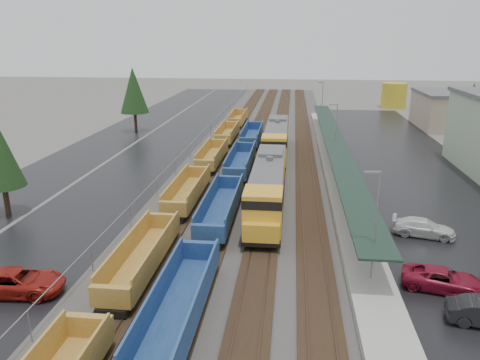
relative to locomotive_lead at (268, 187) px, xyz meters
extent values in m
cube|color=#302D2B|center=(-2.00, 26.77, -2.39)|extent=(20.00, 160.00, 0.08)
cube|color=black|center=(-8.00, 26.77, -2.27)|extent=(2.60, 160.00, 0.15)
cube|color=#473326|center=(-8.72, 26.77, -2.16)|extent=(0.08, 160.00, 0.07)
cube|color=#473326|center=(-7.28, 26.77, -2.16)|extent=(0.08, 160.00, 0.07)
cube|color=black|center=(-4.00, 26.77, -2.27)|extent=(2.60, 160.00, 0.15)
cube|color=#473326|center=(-4.72, 26.77, -2.16)|extent=(0.08, 160.00, 0.07)
cube|color=#473326|center=(-3.28, 26.77, -2.16)|extent=(0.08, 160.00, 0.07)
cube|color=black|center=(0.00, 26.77, -2.27)|extent=(2.60, 160.00, 0.15)
cube|color=#473326|center=(-0.72, 26.77, -2.16)|extent=(0.08, 160.00, 0.07)
cube|color=#473326|center=(0.72, 26.77, -2.16)|extent=(0.08, 160.00, 0.07)
cube|color=black|center=(4.00, 26.77, -2.27)|extent=(2.60, 160.00, 0.15)
cube|color=#473326|center=(3.28, 26.77, -2.16)|extent=(0.08, 160.00, 0.07)
cube|color=#473326|center=(4.72, 26.77, -2.16)|extent=(0.08, 160.00, 0.07)
cube|color=black|center=(-17.00, 26.77, -2.42)|extent=(10.00, 160.00, 0.02)
cube|color=black|center=(-27.00, 26.77, -2.42)|extent=(9.00, 160.00, 0.02)
cube|color=black|center=(17.00, 16.77, -2.42)|extent=(16.00, 100.00, 0.02)
cube|color=#9E9B93|center=(7.50, 16.77, -2.08)|extent=(3.00, 80.00, 0.70)
cylinder|color=gray|center=(7.50, -8.23, -0.53)|extent=(0.16, 0.16, 2.40)
cylinder|color=gray|center=(7.50, 6.77, -0.53)|extent=(0.16, 0.16, 2.40)
cylinder|color=gray|center=(7.50, 21.77, -0.53)|extent=(0.16, 0.16, 2.40)
cylinder|color=gray|center=(7.50, 36.77, -0.53)|extent=(0.16, 0.16, 2.40)
cylinder|color=gray|center=(7.50, 51.77, -0.53)|extent=(0.16, 0.16, 2.40)
cube|color=black|center=(7.50, 16.77, 0.77)|extent=(2.60, 65.00, 0.15)
cylinder|color=gray|center=(7.50, -13.23, 1.57)|extent=(0.12, 0.12, 8.00)
cube|color=gray|center=(7.00, -13.23, 5.47)|extent=(1.00, 0.15, 0.12)
cylinder|color=gray|center=(7.50, 16.77, 1.57)|extent=(0.12, 0.12, 8.00)
cube|color=gray|center=(7.00, 16.77, 5.47)|extent=(1.00, 0.15, 0.12)
cylinder|color=gray|center=(7.50, 46.77, 1.57)|extent=(0.12, 0.12, 8.00)
cube|color=gray|center=(7.00, 46.77, 5.47)|extent=(1.00, 0.15, 0.12)
cylinder|color=gray|center=(-11.50, -21.23, -1.43)|extent=(0.08, 0.08, 2.00)
cylinder|color=gray|center=(-11.50, -13.23, -1.43)|extent=(0.08, 0.08, 2.00)
cylinder|color=gray|center=(-11.50, -5.23, -1.43)|extent=(0.08, 0.08, 2.00)
cylinder|color=gray|center=(-11.50, 2.77, -1.43)|extent=(0.08, 0.08, 2.00)
cylinder|color=gray|center=(-11.50, 10.77, -1.43)|extent=(0.08, 0.08, 2.00)
cylinder|color=gray|center=(-11.50, 18.77, -1.43)|extent=(0.08, 0.08, 2.00)
cylinder|color=gray|center=(-11.50, 26.77, -1.43)|extent=(0.08, 0.08, 2.00)
cylinder|color=gray|center=(-11.50, 34.77, -1.43)|extent=(0.08, 0.08, 2.00)
cylinder|color=gray|center=(-11.50, 42.77, -1.43)|extent=(0.08, 0.08, 2.00)
cylinder|color=gray|center=(-11.50, 50.77, -1.43)|extent=(0.08, 0.08, 2.00)
cylinder|color=gray|center=(-11.50, 58.77, -1.43)|extent=(0.08, 0.08, 2.00)
cylinder|color=gray|center=(-11.50, 66.77, -1.43)|extent=(0.08, 0.08, 2.00)
cylinder|color=gray|center=(-11.50, 74.77, -1.43)|extent=(0.08, 0.08, 2.00)
cylinder|color=gray|center=(-11.50, 82.77, -1.43)|extent=(0.08, 0.08, 2.00)
cylinder|color=gray|center=(-11.50, 90.77, -1.43)|extent=(0.08, 0.08, 2.00)
cylinder|color=gray|center=(-11.50, 98.77, -1.43)|extent=(0.08, 0.08, 2.00)
cube|color=gray|center=(-11.50, 26.77, -0.43)|extent=(0.05, 160.00, 0.05)
cube|color=gray|center=(34.00, 46.77, 0.57)|extent=(18.00, 14.00, 6.00)
cube|color=#59595B|center=(34.00, 46.77, 3.82)|extent=(18.36, 14.28, 0.50)
ellipsoid|color=#51614B|center=(-32.00, 166.77, -2.43)|extent=(154.00, 110.00, 19.80)
ellipsoid|color=#51614B|center=(38.00, 176.77, -2.43)|extent=(196.00, 140.00, 25.20)
cylinder|color=#332316|center=(-24.00, -3.23, -1.08)|extent=(0.50, 0.50, 2.70)
cylinder|color=#332316|center=(-25.00, 36.77, -0.78)|extent=(0.50, 0.50, 3.30)
cone|color=black|center=(-25.00, 36.77, 4.72)|extent=(4.84, 4.84, 7.70)
cylinder|color=#332316|center=(26.00, 24.77, -0.93)|extent=(0.50, 0.50, 3.00)
cone|color=black|center=(26.00, 24.77, 4.07)|extent=(4.40, 4.40, 7.00)
cube|color=black|center=(0.00, 0.71, -1.58)|extent=(3.00, 20.03, 0.40)
cube|color=gold|center=(0.00, 1.71, 0.13)|extent=(2.80, 16.02, 3.00)
cube|color=gold|center=(0.00, -7.10, 0.33)|extent=(3.00, 3.20, 3.41)
cube|color=black|center=(0.00, -7.10, 1.33)|extent=(3.05, 3.26, 0.70)
cube|color=gold|center=(0.00, -8.90, -0.67)|extent=(2.80, 1.00, 1.40)
cube|color=#59595B|center=(0.00, 1.71, 1.73)|extent=(2.85, 16.02, 0.35)
cube|color=maroon|center=(-1.42, 1.71, -1.07)|extent=(0.04, 16.02, 0.35)
cube|color=maroon|center=(1.42, 1.71, -1.07)|extent=(0.04, 16.02, 0.35)
cube|color=black|center=(0.00, 0.71, -1.98)|extent=(2.20, 6.01, 0.60)
cube|color=black|center=(0.00, -6.30, -1.88)|extent=(2.40, 4.01, 0.50)
cube|color=black|center=(0.00, 7.72, -1.88)|extent=(2.40, 4.01, 0.50)
cylinder|color=#59595B|center=(0.00, 2.71, 2.03)|extent=(0.70, 0.70, 0.50)
cube|color=#59595B|center=(0.00, 5.72, 1.98)|extent=(2.40, 4.01, 0.50)
cube|color=black|center=(0.00, 21.71, -1.58)|extent=(3.00, 20.03, 0.40)
cube|color=gold|center=(0.00, 22.71, 0.13)|extent=(2.80, 16.02, 3.00)
cube|color=gold|center=(0.00, 13.90, 0.33)|extent=(3.00, 3.20, 3.41)
cube|color=black|center=(0.00, 13.90, 1.33)|extent=(3.05, 3.26, 0.70)
cube|color=gold|center=(0.00, 12.10, -0.67)|extent=(2.80, 1.00, 1.40)
cube|color=#59595B|center=(0.00, 22.71, 1.73)|extent=(2.85, 16.02, 0.35)
cube|color=maroon|center=(-1.42, 22.71, -1.07)|extent=(0.04, 16.02, 0.35)
cube|color=maroon|center=(1.42, 22.71, -1.07)|extent=(0.04, 16.02, 0.35)
cube|color=black|center=(0.00, 21.71, -1.98)|extent=(2.20, 6.01, 0.60)
cube|color=black|center=(0.00, 14.70, -1.88)|extent=(2.40, 4.01, 0.50)
cube|color=black|center=(0.00, 28.72, -1.88)|extent=(2.40, 4.01, 0.50)
cylinder|color=#59595B|center=(0.00, 23.71, 2.03)|extent=(0.70, 0.70, 0.50)
cube|color=#59595B|center=(0.00, 26.72, 1.98)|extent=(2.40, 4.01, 0.50)
cube|color=#A4702D|center=(-8.00, -21.52, -0.95)|extent=(2.45, 0.47, 1.32)
cube|color=black|center=(-8.00, -22.18, -1.89)|extent=(1.89, 2.08, 0.47)
cube|color=#A4702D|center=(-8.00, -12.80, -1.61)|extent=(2.45, 11.21, 0.24)
cube|color=#A4702D|center=(-9.18, -12.80, -0.76)|extent=(0.14, 11.21, 1.70)
cube|color=#A4702D|center=(-6.82, -12.80, -0.76)|extent=(0.14, 11.21, 1.70)
cube|color=#A4702D|center=(-8.00, -18.59, -0.95)|extent=(2.45, 0.47, 1.32)
cube|color=#A4702D|center=(-8.00, -7.00, -0.95)|extent=(2.45, 0.47, 1.32)
cube|color=black|center=(-8.00, -17.93, -1.89)|extent=(1.89, 2.08, 0.47)
cube|color=black|center=(-8.00, -7.66, -1.89)|extent=(1.89, 2.08, 0.47)
cube|color=#A4702D|center=(-8.00, 1.71, -1.61)|extent=(2.45, 11.21, 0.24)
cube|color=#A4702D|center=(-9.18, 1.71, -0.76)|extent=(0.14, 11.21, 1.70)
cube|color=#A4702D|center=(-6.82, 1.71, -0.76)|extent=(0.14, 11.21, 1.70)
cube|color=#A4702D|center=(-8.00, -4.08, -0.95)|extent=(2.45, 0.47, 1.32)
cube|color=#A4702D|center=(-8.00, 7.51, -0.95)|extent=(2.45, 0.47, 1.32)
cube|color=black|center=(-8.00, -3.42, -1.89)|extent=(1.89, 2.08, 0.47)
cube|color=black|center=(-8.00, 6.85, -1.89)|extent=(1.89, 2.08, 0.47)
cube|color=#A4702D|center=(-8.00, 16.23, -1.61)|extent=(2.45, 11.21, 0.24)
cube|color=#A4702D|center=(-9.18, 16.23, -0.76)|extent=(0.14, 11.21, 1.70)
cube|color=#A4702D|center=(-6.82, 16.23, -0.76)|extent=(0.14, 11.21, 1.70)
cube|color=#A4702D|center=(-8.00, 10.43, -0.95)|extent=(2.45, 0.47, 1.32)
cube|color=#A4702D|center=(-8.00, 22.02, -0.95)|extent=(2.45, 0.47, 1.32)
cube|color=black|center=(-8.00, 11.09, -1.89)|extent=(1.89, 2.08, 0.47)
cube|color=black|center=(-8.00, 21.36, -1.89)|extent=(1.89, 2.08, 0.47)
cube|color=#A4702D|center=(-8.00, 30.74, -1.61)|extent=(2.45, 11.21, 0.24)
cube|color=#A4702D|center=(-9.18, 30.74, -0.76)|extent=(0.14, 11.21, 1.70)
cube|color=#A4702D|center=(-6.82, 30.74, -0.76)|extent=(0.14, 11.21, 1.70)
cube|color=#A4702D|center=(-8.00, 24.95, -0.95)|extent=(2.45, 0.47, 1.32)
cube|color=#A4702D|center=(-8.00, 36.54, -0.95)|extent=(2.45, 0.47, 1.32)
cube|color=black|center=(-8.00, 25.61, -1.89)|extent=(1.89, 2.08, 0.47)
cube|color=black|center=(-8.00, 35.88, -1.89)|extent=(1.89, 2.08, 0.47)
cube|color=#A4702D|center=(-8.00, 45.26, -1.61)|extent=(2.45, 11.21, 0.24)
cube|color=#A4702D|center=(-9.18, 45.26, -0.76)|extent=(0.14, 11.21, 1.70)
cube|color=#A4702D|center=(-6.82, 45.26, -0.76)|extent=(0.14, 11.21, 1.70)
cube|color=#A4702D|center=(-8.00, 39.46, -0.95)|extent=(2.45, 0.47, 1.32)
cube|color=#A4702D|center=(-8.00, 51.05, -0.95)|extent=(2.45, 0.47, 1.32)
cube|color=black|center=(-8.00, 40.12, -1.89)|extent=(1.89, 2.08, 0.47)
cube|color=black|center=(-8.00, 50.39, -1.89)|extent=(1.89, 2.08, 0.47)
cube|color=navy|center=(-4.00, -18.73, -1.58)|extent=(2.58, 12.63, 0.25)
cube|color=navy|center=(-5.24, -18.73, -0.69)|extent=(0.15, 12.63, 1.79)
cube|color=navy|center=(-2.76, -18.73, -0.69)|extent=(0.15, 12.63, 1.79)
cube|color=navy|center=(-4.00, -12.22, -0.88)|extent=(2.58, 0.50, 1.39)
cube|color=black|center=(-4.00, -12.91, -1.88)|extent=(1.99, 2.19, 0.50)
cube|color=navy|center=(-4.00, -2.62, -1.58)|extent=(2.58, 12.63, 0.25)
cube|color=navy|center=(-5.24, -2.62, -0.69)|extent=(0.15, 12.63, 1.79)
cube|color=navy|center=(-2.76, -2.62, -0.69)|extent=(0.15, 12.63, 1.79)
cube|color=navy|center=(-4.00, -9.14, -0.88)|extent=(2.58, 0.50, 1.39)
cube|color=navy|center=(-4.00, 3.89, -0.88)|extent=(2.58, 0.50, 1.39)
cube|color=black|center=(-4.00, -8.44, -1.88)|extent=(1.99, 2.19, 0.50)
cube|color=black|center=(-4.00, 3.20, -1.88)|extent=(1.99, 2.19, 0.50)
cube|color=navy|center=(-4.00, 13.49, -1.58)|extent=(2.58, 12.63, 0.25)
cube|color=navy|center=(-5.24, 13.49, -0.69)|extent=(0.15, 12.63, 1.79)
cube|color=navy|center=(-2.76, 13.49, -0.69)|extent=(0.15, 12.63, 1.79)
cube|color=navy|center=(-4.00, 6.97, -0.88)|extent=(2.58, 0.50, 1.39)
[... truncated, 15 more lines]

